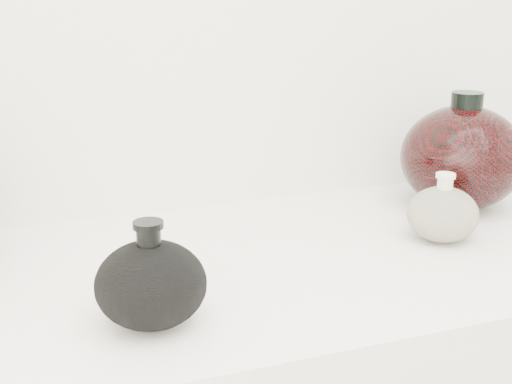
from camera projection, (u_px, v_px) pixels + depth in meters
name	position (u px, v px, depth m)	size (l,w,h in m)	color
black_gourd_vase	(151.00, 283.00, 0.76)	(0.16, 0.16, 0.12)	black
cream_gourd_vase	(443.00, 214.00, 1.01)	(0.12, 0.12, 0.10)	#C6B098
right_round_pot	(462.00, 157.00, 1.14)	(0.24, 0.24, 0.19)	black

